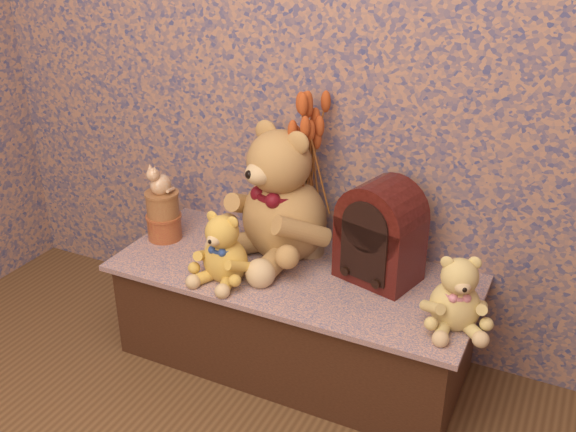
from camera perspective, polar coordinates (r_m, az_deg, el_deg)
name	(u,v)px	position (r m, az deg, el deg)	size (l,w,h in m)	color
display_shelf	(294,316)	(2.48, 0.51, -8.69)	(1.32, 0.57, 0.40)	#3D487D
teddy_large	(284,186)	(2.39, -0.32, 2.62)	(0.43, 0.51, 0.54)	#9C6A3C
teddy_medium	(225,244)	(2.28, -5.55, -2.41)	(0.22, 0.26, 0.27)	gold
teddy_small	(457,288)	(2.09, 14.53, -6.12)	(0.21, 0.25, 0.27)	#D4BC64
cathedral_radio	(381,231)	(2.27, 8.09, -1.29)	(0.27, 0.19, 0.37)	#3A0E0A
ceramic_vase	(309,230)	(2.45, 1.87, -1.21)	(0.12, 0.12, 0.19)	tan
dried_stalks	(310,159)	(2.34, 1.97, 4.96)	(0.19, 0.19, 0.37)	#B7481D
biscuit_tin_lower	(165,227)	(2.62, -10.72, -0.93)	(0.13, 0.13, 0.10)	#B67535
biscuit_tin_upper	(162,204)	(2.58, -10.89, 0.99)	(0.13, 0.13, 0.10)	tan
cat_figurine	(160,178)	(2.54, -11.10, 3.25)	(0.09, 0.10, 0.12)	silver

